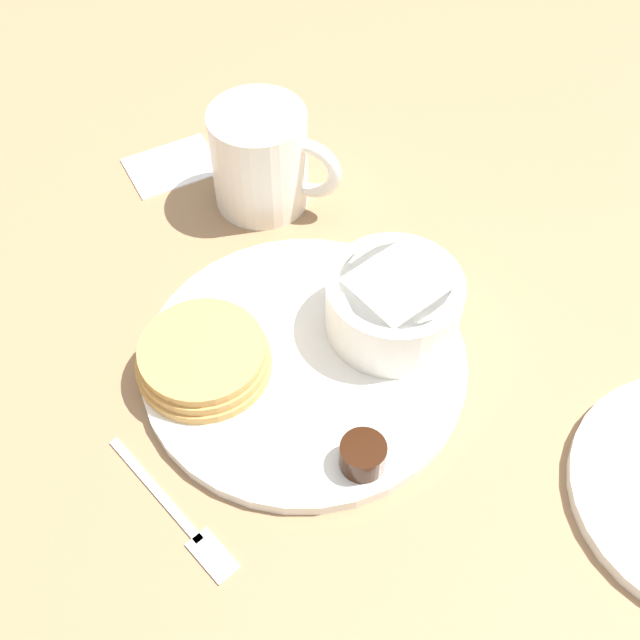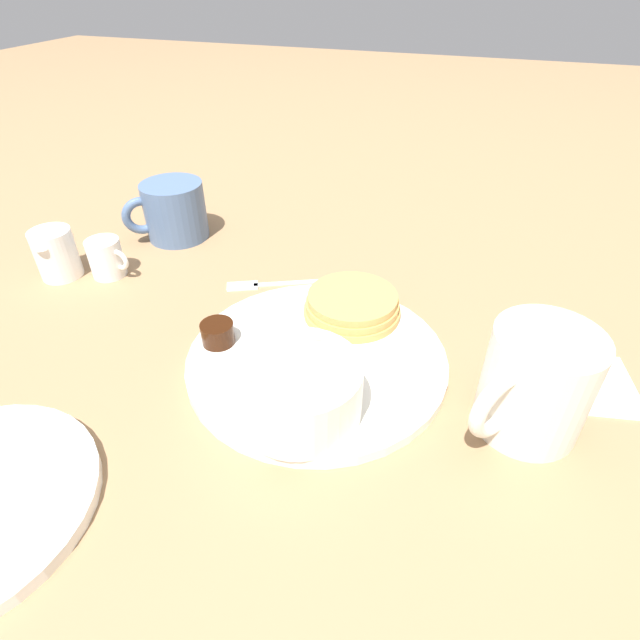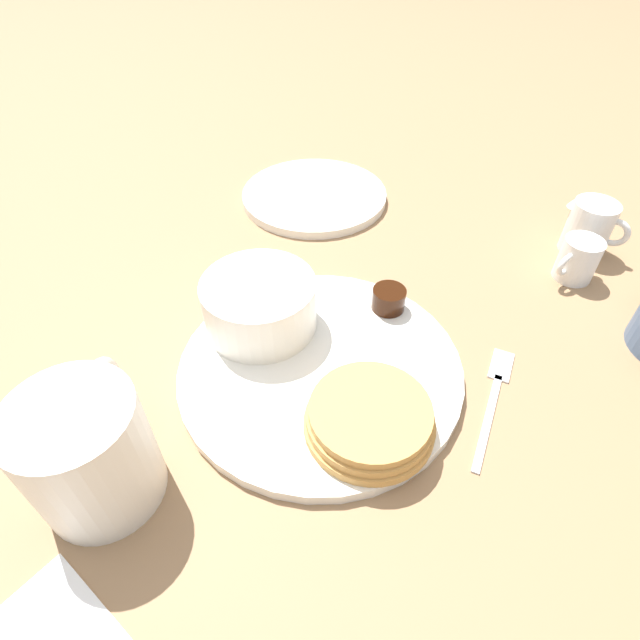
{
  "view_description": "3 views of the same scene",
  "coord_description": "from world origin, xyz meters",
  "px_view_note": "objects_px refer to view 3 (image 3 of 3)",
  "views": [
    {
      "loc": [
        0.1,
        0.38,
        0.56
      ],
      "look_at": [
        -0.02,
        -0.01,
        0.04
      ],
      "focal_mm": 45.0,
      "sensor_mm": 36.0,
      "label": 1
    },
    {
      "loc": [
        -0.38,
        -0.13,
        0.36
      ],
      "look_at": [
        0.01,
        0.0,
        0.05
      ],
      "focal_mm": 28.0,
      "sensor_mm": 36.0,
      "label": 2
    },
    {
      "loc": [
        0.24,
        -0.21,
        0.38
      ],
      "look_at": [
        -0.02,
        0.01,
        0.05
      ],
      "focal_mm": 28.0,
      "sensor_mm": 36.0,
      "label": 3
    }
  ],
  "objects_px": {
    "plate": "(320,368)",
    "coffee_mug": "(90,450)",
    "creamer_pitcher_near": "(578,259)",
    "bowl": "(260,303)",
    "fork": "(495,391)",
    "creamer_pitcher_far": "(589,227)"
  },
  "relations": [
    {
      "from": "coffee_mug",
      "to": "creamer_pitcher_near",
      "type": "distance_m",
      "value": 0.54
    },
    {
      "from": "plate",
      "to": "coffee_mug",
      "type": "distance_m",
      "value": 0.21
    },
    {
      "from": "creamer_pitcher_near",
      "to": "fork",
      "type": "xyz_separation_m",
      "value": [
        0.05,
        -0.21,
        -0.02
      ]
    },
    {
      "from": "coffee_mug",
      "to": "creamer_pitcher_near",
      "type": "bearing_deg",
      "value": 79.31
    },
    {
      "from": "creamer_pitcher_near",
      "to": "creamer_pitcher_far",
      "type": "bearing_deg",
      "value": 109.46
    },
    {
      "from": "coffee_mug",
      "to": "creamer_pitcher_near",
      "type": "xyz_separation_m",
      "value": [
        0.1,
        0.53,
        -0.03
      ]
    },
    {
      "from": "plate",
      "to": "bowl",
      "type": "xyz_separation_m",
      "value": [
        -0.08,
        -0.01,
        0.04
      ]
    },
    {
      "from": "creamer_pitcher_far",
      "to": "coffee_mug",
      "type": "bearing_deg",
      "value": -97.61
    },
    {
      "from": "bowl",
      "to": "creamer_pitcher_near",
      "type": "distance_m",
      "value": 0.37
    },
    {
      "from": "coffee_mug",
      "to": "creamer_pitcher_near",
      "type": "relative_size",
      "value": 1.78
    },
    {
      "from": "plate",
      "to": "bowl",
      "type": "height_order",
      "value": "bowl"
    },
    {
      "from": "plate",
      "to": "coffee_mug",
      "type": "height_order",
      "value": "coffee_mug"
    },
    {
      "from": "plate",
      "to": "bowl",
      "type": "distance_m",
      "value": 0.09
    },
    {
      "from": "plate",
      "to": "fork",
      "type": "xyz_separation_m",
      "value": [
        0.13,
        0.11,
        -0.0
      ]
    },
    {
      "from": "bowl",
      "to": "plate",
      "type": "bearing_deg",
      "value": 7.62
    },
    {
      "from": "creamer_pitcher_near",
      "to": "coffee_mug",
      "type": "bearing_deg",
      "value": -100.69
    },
    {
      "from": "creamer_pitcher_near",
      "to": "fork",
      "type": "height_order",
      "value": "creamer_pitcher_near"
    },
    {
      "from": "creamer_pitcher_near",
      "to": "creamer_pitcher_far",
      "type": "distance_m",
      "value": 0.06
    },
    {
      "from": "bowl",
      "to": "creamer_pitcher_near",
      "type": "bearing_deg",
      "value": 64.17
    },
    {
      "from": "plate",
      "to": "creamer_pitcher_far",
      "type": "height_order",
      "value": "creamer_pitcher_far"
    },
    {
      "from": "plate",
      "to": "coffee_mug",
      "type": "relative_size",
      "value": 2.34
    },
    {
      "from": "fork",
      "to": "creamer_pitcher_near",
      "type": "bearing_deg",
      "value": 101.92
    }
  ]
}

